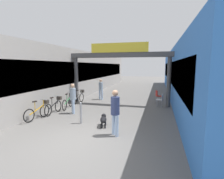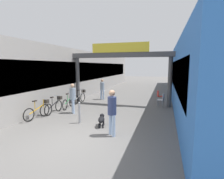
{
  "view_description": "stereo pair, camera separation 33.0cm",
  "coord_description": "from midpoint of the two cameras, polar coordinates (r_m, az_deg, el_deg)",
  "views": [
    {
      "loc": [
        2.72,
        -5.51,
        2.72
      ],
      "look_at": [
        0.0,
        4.55,
        1.3
      ],
      "focal_mm": 28.0,
      "sensor_mm": 36.0,
      "label": 1
    },
    {
      "loc": [
        3.04,
        -5.42,
        2.72
      ],
      "look_at": [
        0.0,
        4.55,
        1.3
      ],
      "focal_mm": 28.0,
      "sensor_mm": 36.0,
      "label": 2
    }
  ],
  "objects": [
    {
      "name": "bicycle_black_second",
      "position": [
        10.64,
        -19.14,
        -5.07
      ],
      "size": [
        0.46,
        1.69,
        0.98
      ],
      "color": "black",
      "rests_on": "ground_plane"
    },
    {
      "name": "dog_on_leash",
      "position": [
        7.99,
        -4.01,
        -9.69
      ],
      "size": [
        0.42,
        0.75,
        0.52
      ],
      "color": "black",
      "rests_on": "ground_plane"
    },
    {
      "name": "storefront_right",
      "position": [
        16.63,
        22.86,
        4.69
      ],
      "size": [
        3.0,
        26.0,
        4.0
      ],
      "color": "blue",
      "rests_on": "ground_plane"
    },
    {
      "name": "arcade_sign_gateway",
      "position": [
        12.31,
        1.63,
        9.16
      ],
      "size": [
        7.4,
        0.47,
        4.27
      ],
      "color": "#4C4C4F",
      "rests_on": "ground_plane"
    },
    {
      "name": "bicycle_green_third",
      "position": [
        11.64,
        -14.85,
        -3.81
      ],
      "size": [
        0.46,
        1.68,
        0.98
      ],
      "color": "black",
      "rests_on": "ground_plane"
    },
    {
      "name": "storefront_left",
      "position": [
        18.31,
        -10.74,
        5.38
      ],
      "size": [
        3.0,
        26.0,
        4.0
      ],
      "color": "#9E9993",
      "rests_on": "ground_plane"
    },
    {
      "name": "pedestrian_carrying_crate",
      "position": [
        14.11,
        -4.33,
        0.48
      ],
      "size": [
        0.43,
        0.43,
        1.64
      ],
      "color": "#A5BFE0",
      "rests_on": "ground_plane"
    },
    {
      "name": "bollard_post_metal",
      "position": [
        8.45,
        -11.26,
        -7.45
      ],
      "size": [
        0.1,
        0.1,
        1.03
      ],
      "color": "gray",
      "rests_on": "ground_plane"
    },
    {
      "name": "pedestrian_companion",
      "position": [
        10.21,
        -13.57,
        -2.25
      ],
      "size": [
        0.47,
        0.47,
        1.72
      ],
      "color": "#A5BFE0",
      "rests_on": "ground_plane"
    },
    {
      "name": "bicycle_orange_nearest",
      "position": [
        9.83,
        -23.7,
        -6.33
      ],
      "size": [
        0.46,
        1.68,
        0.98
      ],
      "color": "black",
      "rests_on": "ground_plane"
    },
    {
      "name": "pedestrian_with_dog",
      "position": [
        6.77,
        -0.36,
        -6.55
      ],
      "size": [
        0.48,
        0.48,
        1.81
      ],
      "color": "#A5BFE0",
      "rests_on": "ground_plane"
    },
    {
      "name": "cafe_chair_aluminium_nearer",
      "position": [
        12.09,
        14.89,
        -2.89
      ],
      "size": [
        0.46,
        0.46,
        0.89
      ],
      "color": "gray",
      "rests_on": "ground_plane"
    },
    {
      "name": "bicycle_silver_farthest",
      "position": [
        13.11,
        -11.44,
        -2.43
      ],
      "size": [
        0.46,
        1.69,
        0.98
      ],
      "color": "black",
      "rests_on": "ground_plane"
    },
    {
      "name": "cafe_chair_red_farther",
      "position": [
        13.47,
        14.06,
        -1.79
      ],
      "size": [
        0.5,
        0.5,
        0.89
      ],
      "color": "gray",
      "rests_on": "ground_plane"
    },
    {
      "name": "ground_plane",
      "position": [
        6.75,
        -12.04,
        -16.19
      ],
      "size": [
        80.0,
        80.0,
        0.0
      ],
      "primitive_type": "plane",
      "color": "#605E5B"
    }
  ]
}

